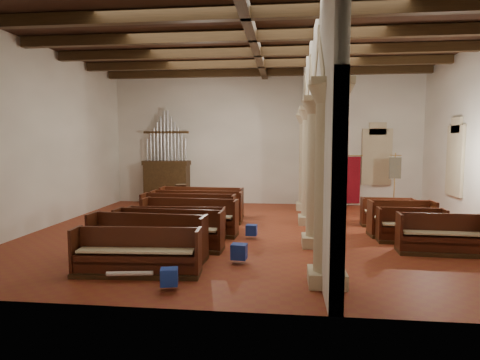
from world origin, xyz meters
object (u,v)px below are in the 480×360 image
(pipe_organ, at_px, (167,174))
(aisle_pew_0, at_px, (441,241))
(lectern, at_px, (180,198))
(processional_banner, at_px, (394,193))
(nave_pew_0, at_px, (137,260))

(pipe_organ, xyz_separation_m, aisle_pew_0, (9.42, -7.42, -1.03))
(lectern, distance_m, aisle_pew_0, 10.35)
(lectern, xyz_separation_m, processional_banner, (8.83, 0.04, 0.35))
(nave_pew_0, bearing_deg, aisle_pew_0, 15.22)
(lectern, bearing_deg, pipe_organ, 104.02)
(pipe_organ, relative_size, aisle_pew_0, 2.05)
(pipe_organ, height_order, lectern, pipe_organ)
(lectern, distance_m, nave_pew_0, 8.55)
(pipe_organ, bearing_deg, processional_banner, -7.86)
(pipe_organ, xyz_separation_m, lectern, (1.00, -1.40, -0.91))
(lectern, relative_size, processional_banner, 0.46)
(pipe_organ, height_order, nave_pew_0, pipe_organ)
(nave_pew_0, bearing_deg, processional_banner, 44.76)
(lectern, xyz_separation_m, aisle_pew_0, (8.42, -6.01, -0.11))
(lectern, height_order, nave_pew_0, lectern)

